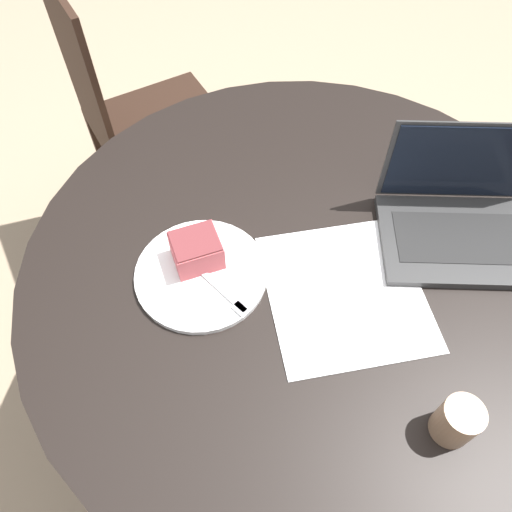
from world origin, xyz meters
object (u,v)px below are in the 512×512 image
(chair, at_px, (137,123))
(laptop, at_px, (461,220))
(coffee_glass, at_px, (457,421))
(plate, at_px, (201,274))

(chair, xyz_separation_m, laptop, (-0.58, -0.85, 0.29))
(coffee_glass, relative_size, laptop, 0.26)
(chair, bearing_deg, laptop, 21.80)
(chair, relative_size, plate, 3.77)
(coffee_glass, bearing_deg, laptop, -10.14)
(laptop, bearing_deg, plate, 13.51)
(plate, relative_size, coffee_glass, 3.04)
(chair, bearing_deg, coffee_glass, 4.08)
(chair, xyz_separation_m, coffee_glass, (-1.00, -0.78, 0.30))
(coffee_glass, bearing_deg, chair, 37.84)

